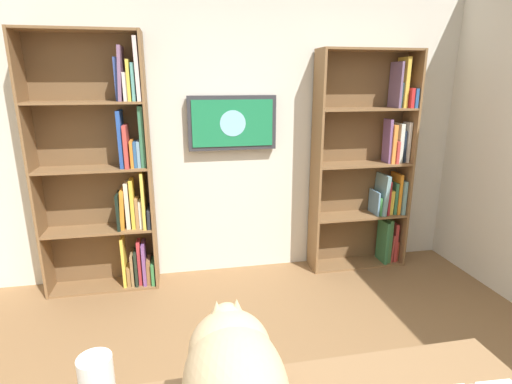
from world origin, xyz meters
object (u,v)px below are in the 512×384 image
at_px(cat, 234,376).
at_px(bookshelf_right, 110,172).
at_px(bookshelf_left, 372,167).
at_px(wall_mounted_tv, 232,123).

bearing_deg(cat, bookshelf_right, -73.72).
bearing_deg(bookshelf_left, bookshelf_right, 0.04).
distance_m(bookshelf_right, wall_mounted_tv, 1.14).
height_order(bookshelf_left, wall_mounted_tv, bookshelf_left).
relative_size(bookshelf_right, wall_mounted_tv, 2.78).
bearing_deg(bookshelf_right, cat, 106.28).
relative_size(bookshelf_left, cat, 3.06).
xyz_separation_m(bookshelf_left, bookshelf_right, (2.41, 0.00, 0.06)).
height_order(bookshelf_right, cat, bookshelf_right).
bearing_deg(bookshelf_right, wall_mounted_tv, -175.66).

